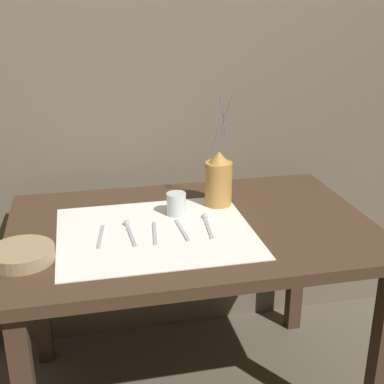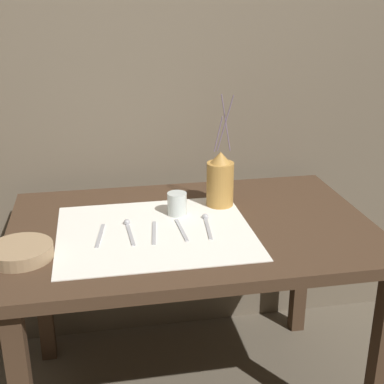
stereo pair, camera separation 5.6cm
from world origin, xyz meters
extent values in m
cube|color=#6B5E4C|center=(0.00, 0.53, 1.20)|extent=(7.00, 0.06, 2.40)
cube|color=#422D1E|center=(0.00, 0.00, 0.73)|extent=(1.26, 0.83, 0.04)
cube|color=#422D1E|center=(0.57, -0.36, 0.35)|extent=(0.06, 0.06, 0.71)
cube|color=#422D1E|center=(-0.57, 0.36, 0.35)|extent=(0.06, 0.06, 0.71)
cube|color=#422D1E|center=(0.57, 0.36, 0.35)|extent=(0.06, 0.06, 0.71)
cube|color=white|center=(-0.13, -0.04, 0.75)|extent=(0.65, 0.54, 0.00)
cylinder|color=#B7843D|center=(0.14, 0.15, 0.83)|extent=(0.10, 0.10, 0.17)
cone|color=#B7843D|center=(0.14, 0.15, 0.94)|extent=(0.08, 0.08, 0.04)
cylinder|color=slate|center=(0.15, 0.15, 1.06)|extent=(0.04, 0.01, 0.21)
cylinder|color=slate|center=(0.12, 0.14, 1.02)|extent=(0.03, 0.02, 0.13)
cylinder|color=slate|center=(0.15, 0.14, 1.06)|extent=(0.05, 0.04, 0.21)
cylinder|color=#9E7F5B|center=(-0.56, -0.15, 0.77)|extent=(0.20, 0.20, 0.04)
cylinder|color=silver|center=(-0.04, 0.09, 0.79)|extent=(0.07, 0.07, 0.08)
cube|color=#A8A8AD|center=(-0.32, -0.04, 0.75)|extent=(0.04, 0.17, 0.00)
cube|color=#A8A8AD|center=(-0.22, -0.05, 0.75)|extent=(0.02, 0.17, 0.00)
sphere|color=#A8A8AD|center=(-0.22, 0.04, 0.75)|extent=(0.02, 0.02, 0.02)
cube|color=#A8A8AD|center=(-0.14, -0.05, 0.75)|extent=(0.03, 0.17, 0.00)
cube|color=#A8A8AD|center=(-0.04, -0.05, 0.75)|extent=(0.02, 0.17, 0.00)
cube|color=#A8A8AD|center=(0.05, -0.05, 0.75)|extent=(0.03, 0.17, 0.00)
sphere|color=#A8A8AD|center=(0.06, 0.04, 0.75)|extent=(0.02, 0.02, 0.02)
camera|label=1|loc=(-0.37, -1.66, 1.51)|focal=50.00mm
camera|label=2|loc=(-0.31, -1.67, 1.51)|focal=50.00mm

